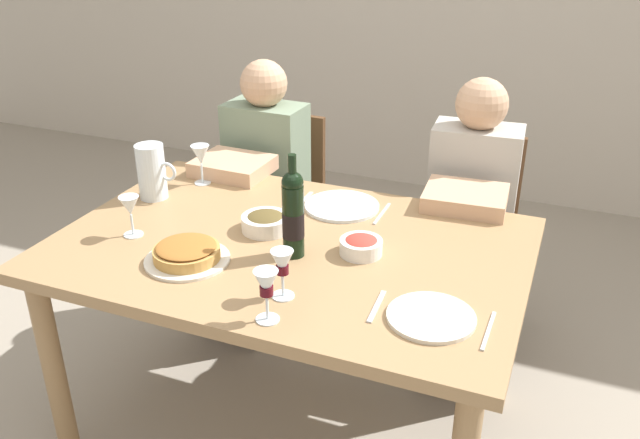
{
  "coord_description": "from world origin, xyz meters",
  "views": [
    {
      "loc": [
        0.81,
        -1.72,
        1.76
      ],
      "look_at": [
        0.09,
        0.05,
        0.84
      ],
      "focal_mm": 37.51,
      "sensor_mm": 36.0,
      "label": 1
    }
  ],
  "objects_px": {
    "wine_bottle": "(293,214)",
    "wine_glass_right_diner": "(266,286)",
    "wine_glass_spare": "(282,265)",
    "dinner_plate_right_setting": "(342,206)",
    "dinner_plate_left_setting": "(431,317)",
    "chair_left": "(280,196)",
    "chair_right": "(472,225)",
    "baked_tart": "(187,253)",
    "diner_left": "(255,191)",
    "wine_glass_centre": "(201,156)",
    "dining_table": "(290,268)",
    "diner_right": "(467,222)",
    "salad_bowl": "(361,245)",
    "olive_bowl": "(265,222)",
    "wine_glass_left_diner": "(130,208)",
    "water_pitcher": "(152,175)"
  },
  "relations": [
    {
      "from": "baked_tart",
      "to": "wine_glass_right_diner",
      "type": "distance_m",
      "value": 0.42
    },
    {
      "from": "dinner_plate_right_setting",
      "to": "dinner_plate_left_setting",
      "type": "bearing_deg",
      "value": -50.92
    },
    {
      "from": "wine_glass_right_diner",
      "to": "wine_glass_spare",
      "type": "distance_m",
      "value": 0.12
    },
    {
      "from": "salad_bowl",
      "to": "diner_left",
      "type": "bearing_deg",
      "value": 138.42
    },
    {
      "from": "baked_tart",
      "to": "wine_glass_left_diner",
      "type": "relative_size",
      "value": 1.89
    },
    {
      "from": "olive_bowl",
      "to": "wine_glass_centre",
      "type": "relative_size",
      "value": 1.04
    },
    {
      "from": "olive_bowl",
      "to": "wine_glass_centre",
      "type": "distance_m",
      "value": 0.5
    },
    {
      "from": "chair_right",
      "to": "dining_table",
      "type": "bearing_deg",
      "value": 60.1
    },
    {
      "from": "chair_left",
      "to": "chair_right",
      "type": "distance_m",
      "value": 0.89
    },
    {
      "from": "baked_tart",
      "to": "salad_bowl",
      "type": "relative_size",
      "value": 1.95
    },
    {
      "from": "baked_tart",
      "to": "diner_left",
      "type": "xyz_separation_m",
      "value": [
        -0.21,
        0.86,
        -0.17
      ]
    },
    {
      "from": "dinner_plate_right_setting",
      "to": "diner_right",
      "type": "bearing_deg",
      "value": 41.17
    },
    {
      "from": "dining_table",
      "to": "salad_bowl",
      "type": "height_order",
      "value": "salad_bowl"
    },
    {
      "from": "dinner_plate_left_setting",
      "to": "diner_right",
      "type": "relative_size",
      "value": 0.2
    },
    {
      "from": "wine_glass_right_diner",
      "to": "diner_right",
      "type": "distance_m",
      "value": 1.16
    },
    {
      "from": "water_pitcher",
      "to": "salad_bowl",
      "type": "height_order",
      "value": "water_pitcher"
    },
    {
      "from": "baked_tart",
      "to": "diner_left",
      "type": "bearing_deg",
      "value": 104.07
    },
    {
      "from": "chair_right",
      "to": "wine_glass_spare",
      "type": "bearing_deg",
      "value": 71.04
    },
    {
      "from": "diner_right",
      "to": "chair_right",
      "type": "bearing_deg",
      "value": -90.61
    },
    {
      "from": "dining_table",
      "to": "baked_tart",
      "type": "xyz_separation_m",
      "value": [
        -0.24,
        -0.23,
        0.12
      ]
    },
    {
      "from": "dinner_plate_right_setting",
      "to": "dining_table",
      "type": "bearing_deg",
      "value": -101.03
    },
    {
      "from": "dinner_plate_right_setting",
      "to": "diner_left",
      "type": "distance_m",
      "value": 0.62
    },
    {
      "from": "dinner_plate_left_setting",
      "to": "chair_left",
      "type": "distance_m",
      "value": 1.51
    },
    {
      "from": "wine_bottle",
      "to": "wine_glass_right_diner",
      "type": "xyz_separation_m",
      "value": [
        0.08,
        -0.35,
        -0.04
      ]
    },
    {
      "from": "salad_bowl",
      "to": "dinner_plate_left_setting",
      "type": "relative_size",
      "value": 0.57
    },
    {
      "from": "wine_glass_spare",
      "to": "dinner_plate_left_setting",
      "type": "bearing_deg",
      "value": 6.5
    },
    {
      "from": "wine_glass_centre",
      "to": "dinner_plate_left_setting",
      "type": "xyz_separation_m",
      "value": [
        1.04,
        -0.58,
        -0.11
      ]
    },
    {
      "from": "chair_left",
      "to": "chair_right",
      "type": "height_order",
      "value": "same"
    },
    {
      "from": "chair_left",
      "to": "diner_left",
      "type": "relative_size",
      "value": 0.75
    },
    {
      "from": "olive_bowl",
      "to": "wine_glass_right_diner",
      "type": "distance_m",
      "value": 0.53
    },
    {
      "from": "wine_glass_left_diner",
      "to": "dinner_plate_left_setting",
      "type": "relative_size",
      "value": 0.58
    },
    {
      "from": "wine_glass_spare",
      "to": "diner_left",
      "type": "height_order",
      "value": "diner_left"
    },
    {
      "from": "wine_glass_spare",
      "to": "dinner_plate_right_setting",
      "type": "xyz_separation_m",
      "value": [
        -0.05,
        0.62,
        -0.09
      ]
    },
    {
      "from": "water_pitcher",
      "to": "dinner_plate_right_setting",
      "type": "distance_m",
      "value": 0.7
    },
    {
      "from": "dining_table",
      "to": "wine_glass_centre",
      "type": "xyz_separation_m",
      "value": [
        -0.52,
        0.33,
        0.2
      ]
    },
    {
      "from": "dinner_plate_left_setting",
      "to": "diner_right",
      "type": "bearing_deg",
      "value": 94.2
    },
    {
      "from": "wine_glass_right_diner",
      "to": "dinner_plate_right_setting",
      "type": "bearing_deg",
      "value": 95.02
    },
    {
      "from": "wine_glass_spare",
      "to": "chair_left",
      "type": "distance_m",
      "value": 1.34
    },
    {
      "from": "water_pitcher",
      "to": "diner_right",
      "type": "bearing_deg",
      "value": 25.96
    },
    {
      "from": "salad_bowl",
      "to": "olive_bowl",
      "type": "bearing_deg",
      "value": 174.05
    },
    {
      "from": "wine_glass_right_diner",
      "to": "dinner_plate_right_setting",
      "type": "relative_size",
      "value": 0.56
    },
    {
      "from": "salad_bowl",
      "to": "diner_right",
      "type": "distance_m",
      "value": 0.7
    },
    {
      "from": "chair_left",
      "to": "chair_right",
      "type": "bearing_deg",
      "value": -175.97
    },
    {
      "from": "wine_glass_centre",
      "to": "dinner_plate_right_setting",
      "type": "relative_size",
      "value": 0.58
    },
    {
      "from": "diner_left",
      "to": "chair_right",
      "type": "relative_size",
      "value": 1.33
    },
    {
      "from": "wine_glass_left_diner",
      "to": "diner_right",
      "type": "distance_m",
      "value": 1.27
    },
    {
      "from": "wine_glass_left_diner",
      "to": "wine_glass_spare",
      "type": "distance_m",
      "value": 0.63
    },
    {
      "from": "salad_bowl",
      "to": "diner_left",
      "type": "xyz_separation_m",
      "value": [
        -0.69,
        0.61,
        -0.17
      ]
    },
    {
      "from": "wine_glass_left_diner",
      "to": "chair_left",
      "type": "distance_m",
      "value": 1.07
    },
    {
      "from": "diner_right",
      "to": "dining_table",
      "type": "bearing_deg",
      "value": 51.86
    }
  ]
}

